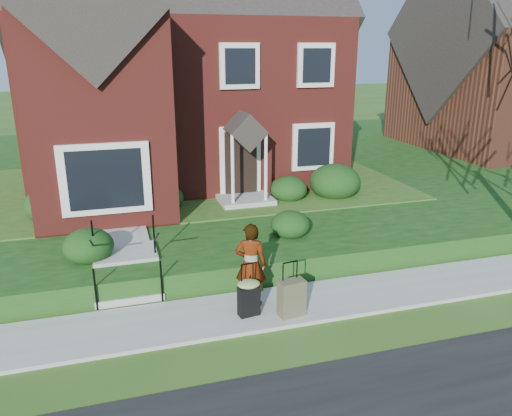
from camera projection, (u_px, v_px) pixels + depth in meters
name	position (u px, v px, depth m)	size (l,w,h in m)	color
ground	(259.00, 311.00, 10.14)	(120.00, 120.00, 0.00)	#2D5119
sidewalk	(259.00, 309.00, 10.13)	(60.00, 1.60, 0.08)	#9E9B93
terrace	(275.00, 167.00, 21.08)	(44.00, 20.00, 0.60)	#123D10
walkway	(121.00, 217.00, 13.83)	(1.20, 6.00, 0.06)	#9E9B93
main_house	(173.00, 43.00, 17.24)	(10.40, 10.20, 9.40)	maroon
front_steps	(127.00, 268.00, 11.00)	(1.40, 2.02, 1.50)	#9E9B93
foundation_shrubs	(214.00, 195.00, 14.29)	(9.94, 4.44, 1.14)	black
woman	(251.00, 265.00, 10.02)	(0.64, 0.42, 1.75)	#999999
suitcase_black	(249.00, 296.00, 9.72)	(0.49, 0.43, 1.08)	black
suitcase_olive	(292.00, 298.00, 9.74)	(0.55, 0.36, 1.11)	brown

